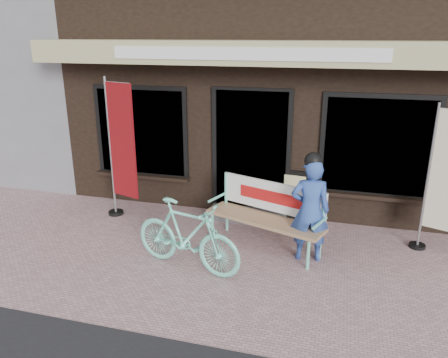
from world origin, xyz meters
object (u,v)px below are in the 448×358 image
(nobori_cream, at_px, (445,179))
(person, at_px, (310,208))
(nobori_red, at_px, (121,148))
(bench, at_px, (268,210))
(bicycle, at_px, (187,236))
(menu_stand, at_px, (295,194))

(nobori_cream, bearing_deg, person, -136.63)
(person, distance_m, nobori_red, 3.26)
(nobori_red, bearing_deg, nobori_cream, 18.55)
(bench, bearing_deg, bicycle, -114.76)
(bench, xyz_separation_m, menu_stand, (0.27, 1.11, -0.13))
(bench, relative_size, menu_stand, 2.14)
(bicycle, relative_size, menu_stand, 1.87)
(bench, bearing_deg, nobori_red, -169.44)
(person, bearing_deg, bench, 150.98)
(nobori_red, relative_size, nobori_cream, 1.11)
(bicycle, distance_m, nobori_red, 2.23)
(bench, relative_size, person, 1.18)
(bicycle, relative_size, nobori_red, 0.68)
(person, xyz_separation_m, nobori_cream, (1.75, 0.69, 0.35))
(bench, distance_m, menu_stand, 1.15)
(person, height_order, bicycle, person)
(bicycle, height_order, nobori_cream, nobori_cream)
(nobori_cream, bearing_deg, nobori_red, -157.47)
(nobori_cream, distance_m, menu_stand, 2.30)
(bicycle, distance_m, nobori_cream, 3.63)
(nobori_cream, height_order, menu_stand, nobori_cream)
(person, distance_m, menu_stand, 1.43)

